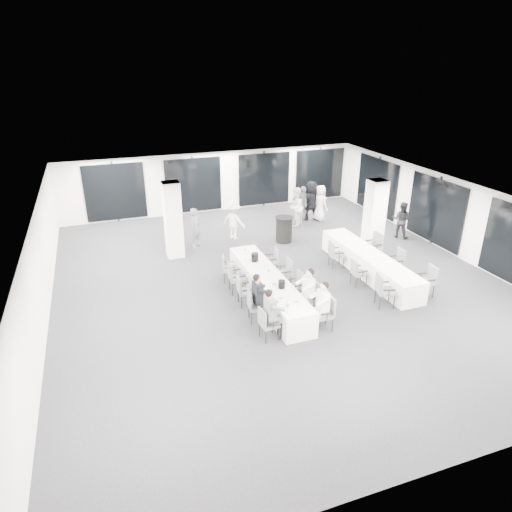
{
  "coord_description": "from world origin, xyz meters",
  "views": [
    {
      "loc": [
        -5.22,
        -12.48,
        6.77
      ],
      "look_at": [
        -0.83,
        -0.2,
        1.09
      ],
      "focal_mm": 32.0,
      "sensor_mm": 36.0,
      "label": 1
    }
  ],
  "objects_px": {
    "chair_main_left_second": "(254,304)",
    "standing_guest_f": "(311,198)",
    "chair_main_left_fourth": "(234,276)",
    "chair_main_right_fourth": "(285,271)",
    "standing_guest_b": "(296,204)",
    "standing_guest_c": "(234,218)",
    "cocktail_table": "(284,229)",
    "ice_bucket_far": "(255,257)",
    "banquet_table_main": "(268,287)",
    "ice_bucket_near": "(282,284)",
    "banquet_table_side": "(369,263)",
    "chair_side_right_mid": "(397,261)",
    "chair_side_left_near": "(383,289)",
    "chair_main_right_second": "(311,296)",
    "standing_guest_a": "(196,225)",
    "chair_main_left_mid": "(243,289)",
    "chair_main_right_mid": "(297,284)",
    "standing_guest_g": "(176,221)",
    "chair_side_right_near": "(428,279)",
    "chair_main_left_far": "(227,267)",
    "chair_main_right_near": "(326,311)",
    "standing_guest_h": "(402,217)",
    "chair_side_left_mid": "(357,271)",
    "standing_guest_d": "(303,201)",
    "chair_main_right_far": "(273,259)",
    "chair_side_left_far": "(335,253)",
    "chair_side_right_far": "(374,245)",
    "standing_guest_e": "(320,201)"
  },
  "relations": [
    {
      "from": "chair_main_left_second",
      "to": "standing_guest_f",
      "type": "bearing_deg",
      "value": 151.77
    },
    {
      "from": "chair_main_left_fourth",
      "to": "chair_main_right_fourth",
      "type": "relative_size",
      "value": 1.08
    },
    {
      "from": "standing_guest_b",
      "to": "standing_guest_c",
      "type": "bearing_deg",
      "value": -33.12
    },
    {
      "from": "cocktail_table",
      "to": "ice_bucket_far",
      "type": "height_order",
      "value": "cocktail_table"
    },
    {
      "from": "banquet_table_main",
      "to": "standing_guest_f",
      "type": "relative_size",
      "value": 2.48
    },
    {
      "from": "chair_main_left_fourth",
      "to": "ice_bucket_near",
      "type": "relative_size",
      "value": 4.31
    },
    {
      "from": "banquet_table_side",
      "to": "chair_side_right_mid",
      "type": "bearing_deg",
      "value": -25.91
    },
    {
      "from": "chair_side_left_near",
      "to": "standing_guest_c",
      "type": "height_order",
      "value": "standing_guest_c"
    },
    {
      "from": "chair_side_left_near",
      "to": "chair_side_right_mid",
      "type": "height_order",
      "value": "chair_side_left_near"
    },
    {
      "from": "cocktail_table",
      "to": "chair_main_right_fourth",
      "type": "bearing_deg",
      "value": -112.2
    },
    {
      "from": "chair_main_left_second",
      "to": "chair_main_right_second",
      "type": "bearing_deg",
      "value": 91.71
    },
    {
      "from": "standing_guest_a",
      "to": "chair_side_right_mid",
      "type": "bearing_deg",
      "value": -79.49
    },
    {
      "from": "chair_main_left_mid",
      "to": "ice_bucket_far",
      "type": "bearing_deg",
      "value": 151.43
    },
    {
      "from": "chair_main_right_mid",
      "to": "standing_guest_g",
      "type": "height_order",
      "value": "standing_guest_g"
    },
    {
      "from": "chair_main_right_second",
      "to": "chair_main_left_second",
      "type": "bearing_deg",
      "value": 74.44
    },
    {
      "from": "banquet_table_main",
      "to": "standing_guest_c",
      "type": "distance_m",
      "value": 5.17
    },
    {
      "from": "banquet_table_main",
      "to": "ice_bucket_near",
      "type": "bearing_deg",
      "value": -84.21
    },
    {
      "from": "chair_main_right_second",
      "to": "chair_side_right_near",
      "type": "relative_size",
      "value": 0.99
    },
    {
      "from": "chair_main_left_far",
      "to": "chair_main_left_second",
      "type": "bearing_deg",
      "value": 14.36
    },
    {
      "from": "cocktail_table",
      "to": "chair_side_left_near",
      "type": "xyz_separation_m",
      "value": [
        0.72,
        -5.74,
        0.05
      ]
    },
    {
      "from": "chair_main_right_near",
      "to": "chair_main_right_mid",
      "type": "xyz_separation_m",
      "value": [
        -0.01,
        1.82,
        -0.05
      ]
    },
    {
      "from": "banquet_table_side",
      "to": "standing_guest_c",
      "type": "height_order",
      "value": "standing_guest_c"
    },
    {
      "from": "standing_guest_h",
      "to": "chair_side_left_mid",
      "type": "bearing_deg",
      "value": 89.62
    },
    {
      "from": "standing_guest_b",
      "to": "standing_guest_d",
      "type": "bearing_deg",
      "value": 178.1
    },
    {
      "from": "chair_main_right_fourth",
      "to": "standing_guest_a",
      "type": "distance_m",
      "value": 4.66
    },
    {
      "from": "chair_side_right_mid",
      "to": "standing_guest_a",
      "type": "xyz_separation_m",
      "value": [
        -5.79,
        4.75,
        0.35
      ]
    },
    {
      "from": "banquet_table_side",
      "to": "chair_main_left_fourth",
      "type": "distance_m",
      "value": 4.68
    },
    {
      "from": "standing_guest_c",
      "to": "standing_guest_d",
      "type": "bearing_deg",
      "value": -113.85
    },
    {
      "from": "chair_main_right_far",
      "to": "chair_main_right_fourth",
      "type": "bearing_deg",
      "value": -171.46
    },
    {
      "from": "banquet_table_main",
      "to": "chair_main_left_mid",
      "type": "relative_size",
      "value": 5.42
    },
    {
      "from": "standing_guest_f",
      "to": "chair_main_left_fourth",
      "type": "bearing_deg",
      "value": 47.46
    },
    {
      "from": "chair_main_left_fourth",
      "to": "ice_bucket_near",
      "type": "distance_m",
      "value": 1.84
    },
    {
      "from": "chair_main_left_far",
      "to": "standing_guest_g",
      "type": "xyz_separation_m",
      "value": [
        -0.92,
        4.01,
        0.39
      ]
    },
    {
      "from": "chair_side_left_mid",
      "to": "chair_main_right_second",
      "type": "bearing_deg",
      "value": -59.55
    },
    {
      "from": "standing_guest_d",
      "to": "chair_main_right_fourth",
      "type": "bearing_deg",
      "value": 32.6
    },
    {
      "from": "chair_side_right_mid",
      "to": "standing_guest_f",
      "type": "height_order",
      "value": "standing_guest_f"
    },
    {
      "from": "chair_side_right_near",
      "to": "standing_guest_d",
      "type": "distance_m",
      "value": 7.8
    },
    {
      "from": "chair_side_left_far",
      "to": "ice_bucket_near",
      "type": "distance_m",
      "value": 3.67
    },
    {
      "from": "chair_main_left_far",
      "to": "standing_guest_a",
      "type": "height_order",
      "value": "standing_guest_a"
    },
    {
      "from": "cocktail_table",
      "to": "chair_side_right_far",
      "type": "distance_m",
      "value": 3.62
    },
    {
      "from": "standing_guest_d",
      "to": "ice_bucket_far",
      "type": "bearing_deg",
      "value": 23.76
    },
    {
      "from": "chair_side_left_near",
      "to": "standing_guest_g",
      "type": "xyz_separation_m",
      "value": [
        -4.75,
        7.15,
        0.32
      ]
    },
    {
      "from": "chair_side_left_near",
      "to": "standing_guest_a",
      "type": "height_order",
      "value": "standing_guest_a"
    },
    {
      "from": "chair_main_left_far",
      "to": "standing_guest_h",
      "type": "bearing_deg",
      "value": 114.97
    },
    {
      "from": "banquet_table_side",
      "to": "standing_guest_h",
      "type": "distance_m",
      "value": 4.03
    },
    {
      "from": "chair_main_right_mid",
      "to": "chair_side_right_near",
      "type": "bearing_deg",
      "value": -114.12
    },
    {
      "from": "banquet_table_main",
      "to": "standing_guest_d",
      "type": "distance_m",
      "value": 7.53
    },
    {
      "from": "chair_side_left_far",
      "to": "standing_guest_b",
      "type": "bearing_deg",
      "value": -178.73
    },
    {
      "from": "chair_main_left_far",
      "to": "standing_guest_b",
      "type": "distance_m",
      "value": 6.0
    },
    {
      "from": "chair_side_left_far",
      "to": "standing_guest_e",
      "type": "relative_size",
      "value": 0.52
    }
  ]
}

